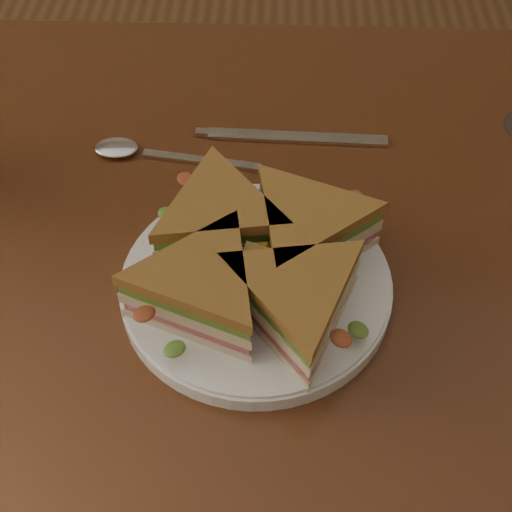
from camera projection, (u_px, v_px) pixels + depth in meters
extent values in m
cube|color=#371A0C|center=(212.00, 266.00, 0.70)|extent=(1.20, 0.80, 0.04)
cylinder|color=white|center=(256.00, 286.00, 0.65)|extent=(0.25, 0.25, 0.02)
cube|color=silver|center=(201.00, 161.00, 0.77)|extent=(0.13, 0.03, 0.00)
ellipsoid|color=silver|center=(117.00, 148.00, 0.78)|extent=(0.05, 0.03, 0.01)
cube|color=silver|center=(298.00, 138.00, 0.79)|extent=(0.20, 0.02, 0.00)
cube|color=silver|center=(217.00, 134.00, 0.80)|extent=(0.05, 0.01, 0.00)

